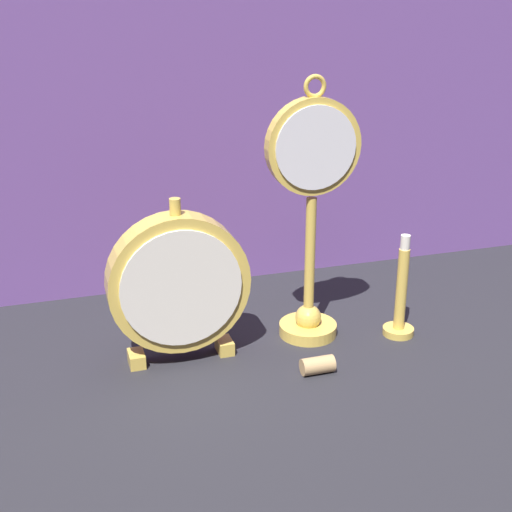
{
  "coord_description": "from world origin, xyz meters",
  "views": [
    {
      "loc": [
        -0.25,
        -0.73,
        0.46
      ],
      "look_at": [
        0.0,
        0.08,
        0.13
      ],
      "focal_mm": 50.0,
      "sensor_mm": 36.0,
      "label": 1
    }
  ],
  "objects_px": {
    "pocket_watch_on_stand": "(312,209)",
    "wine_cork": "(318,365)",
    "brass_candlestick": "(400,302)",
    "mantel_clock_silver": "(179,284)"
  },
  "relations": [
    {
      "from": "mantel_clock_silver",
      "to": "wine_cork",
      "type": "bearing_deg",
      "value": -28.97
    },
    {
      "from": "brass_candlestick",
      "to": "wine_cork",
      "type": "bearing_deg",
      "value": -156.4
    },
    {
      "from": "pocket_watch_on_stand",
      "to": "brass_candlestick",
      "type": "distance_m",
      "value": 0.19
    },
    {
      "from": "pocket_watch_on_stand",
      "to": "brass_candlestick",
      "type": "relative_size",
      "value": 2.42
    },
    {
      "from": "mantel_clock_silver",
      "to": "wine_cork",
      "type": "height_order",
      "value": "mantel_clock_silver"
    },
    {
      "from": "mantel_clock_silver",
      "to": "brass_candlestick",
      "type": "bearing_deg",
      "value": -4.17
    },
    {
      "from": "pocket_watch_on_stand",
      "to": "mantel_clock_silver",
      "type": "distance_m",
      "value": 0.2
    },
    {
      "from": "pocket_watch_on_stand",
      "to": "wine_cork",
      "type": "distance_m",
      "value": 0.2
    },
    {
      "from": "wine_cork",
      "to": "brass_candlestick",
      "type": "bearing_deg",
      "value": 23.6
    },
    {
      "from": "pocket_watch_on_stand",
      "to": "mantel_clock_silver",
      "type": "bearing_deg",
      "value": -175.17
    }
  ]
}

